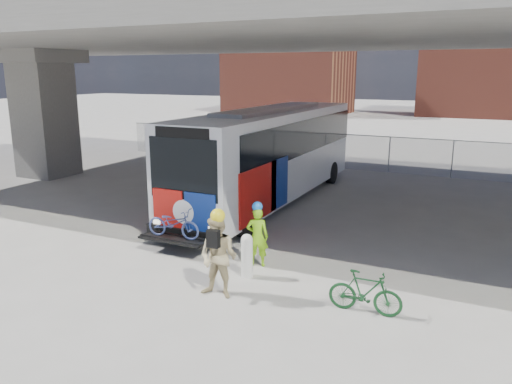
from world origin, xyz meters
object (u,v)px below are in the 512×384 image
Objects in this scene: cyclist_hivis at (257,235)px; bollard at (247,254)px; bus at (271,148)px; bike_parked at (365,292)px; cyclist_tan at (218,256)px.

bollard is at bearing 78.08° from cyclist_hivis.
cyclist_hivis is at bearing -68.73° from bus.
cyclist_hivis is (2.47, -6.33, -1.27)m from bus.
bollard is 0.83m from cyclist_hivis.
bus is 6.91m from cyclist_hivis.
bollard is (2.56, -7.12, -1.51)m from bus.
cyclist_tan is at bearing 99.04° from bike_parked.
bus is 6.21× the size of cyclist_tan.
bike_parked is at bearing 8.88° from cyclist_tan.
bike_parked is (3.21, -1.42, -0.37)m from cyclist_hivis.
cyclist_tan is (-0.06, -1.28, 0.38)m from bollard.
bollard is at bearing 84.55° from cyclist_tan.
cyclist_hivis reaches higher than bike_parked.
cyclist_tan is (0.03, -2.07, 0.14)m from cyclist_hivis.
bollard is 0.72× the size of bike_parked.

